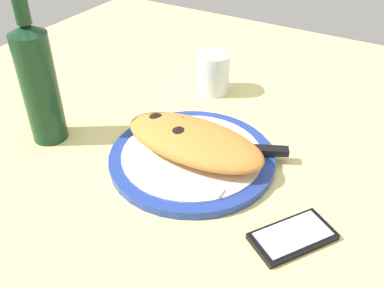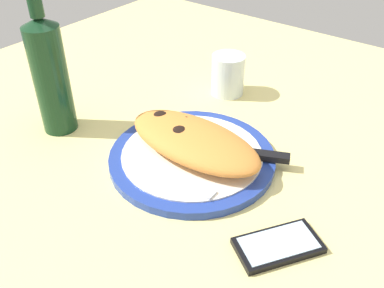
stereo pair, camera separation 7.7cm
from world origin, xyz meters
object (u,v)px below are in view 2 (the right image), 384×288
at_px(water_glass, 228,77).
at_px(wine_bottle, 50,74).
at_px(calzone, 193,140).
at_px(knife, 242,153).
at_px(plate, 192,157).
at_px(smartphone, 278,245).
at_px(fork, 182,181).

distance_m(water_glass, wine_bottle, 0.39).
xyz_separation_m(calzone, knife, (0.08, 0.04, -0.02)).
bearing_deg(water_glass, plate, -69.95).
xyz_separation_m(knife, water_glass, (-0.17, 0.21, 0.02)).
bearing_deg(calzone, smartphone, -22.11).
bearing_deg(wine_bottle, water_glass, 60.36).
bearing_deg(plate, calzone, 112.53).
xyz_separation_m(calzone, water_glass, (-0.09, 0.25, -0.00)).
height_order(plate, wine_bottle, wine_bottle).
relative_size(calzone, fork, 1.77).
distance_m(plate, smartphone, 0.24).
relative_size(fork, wine_bottle, 0.53).
bearing_deg(fork, knife, 71.61).
xyz_separation_m(calzone, wine_bottle, (-0.28, -0.08, 0.08)).
relative_size(knife, water_glass, 2.45).
relative_size(calzone, wine_bottle, 0.94).
xyz_separation_m(fork, smartphone, (0.19, -0.01, -0.02)).
bearing_deg(calzone, water_glass, 110.00).
bearing_deg(knife, plate, -147.42).
height_order(knife, smartphone, knife).
bearing_deg(calzone, plate, -67.47).
distance_m(plate, water_glass, 0.28).
height_order(plate, calzone, calzone).
bearing_deg(plate, water_glass, 110.05).
distance_m(knife, smartphone, 0.20).
distance_m(plate, wine_bottle, 0.32).
height_order(knife, water_glass, water_glass).
xyz_separation_m(plate, wine_bottle, (-0.28, -0.08, 0.11)).
distance_m(calzone, fork, 0.09).
relative_size(fork, smartphone, 1.14).
height_order(calzone, knife, calzone).
height_order(fork, smartphone, fork).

